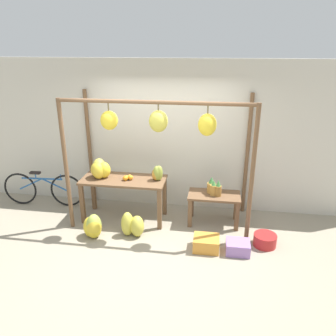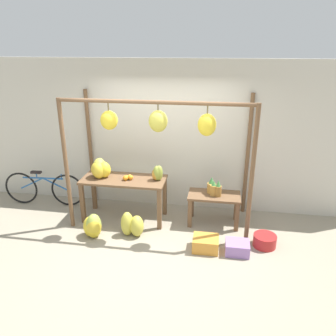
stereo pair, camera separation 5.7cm
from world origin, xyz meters
name	(u,v)px [view 2 (the right image)]	position (x,y,z in m)	size (l,w,h in m)	color
ground_plane	(151,246)	(0.00, 0.00, 0.00)	(20.00, 20.00, 0.00)	gray
shop_wall_back	(167,136)	(0.00, 1.53, 1.40)	(8.00, 0.08, 2.80)	beige
stall_awning	(160,136)	(0.04, 0.59, 1.66)	(3.07, 1.20, 2.25)	brown
display_table_main	(124,185)	(-0.66, 0.82, 0.66)	(1.49, 0.64, 0.79)	brown
display_table_side	(214,201)	(0.95, 0.90, 0.44)	(0.90, 0.49, 0.56)	brown
banana_pile_on_table	(100,169)	(-1.09, 0.82, 0.94)	(0.41, 0.39, 0.34)	yellow
orange_pile	(128,177)	(-0.57, 0.79, 0.83)	(0.18, 0.16, 0.09)	orange
pineapple_cluster	(214,188)	(0.93, 0.91, 0.69)	(0.25, 0.25, 0.30)	#B27F38
banana_pile_ground_left	(93,226)	(-1.00, 0.12, 0.19)	(0.41, 0.36, 0.42)	gold
banana_pile_ground_right	(132,225)	(-0.37, 0.27, 0.20)	(0.46, 0.32, 0.43)	gold
fruit_crate_white	(206,243)	(0.86, 0.06, 0.11)	(0.40, 0.34, 0.21)	orange
blue_bucket	(265,241)	(1.78, 0.30, 0.10)	(0.36, 0.36, 0.19)	#AD2323
parked_bicycle	(44,188)	(-2.39, 1.10, 0.35)	(1.62, 0.13, 0.71)	black
papaya_pile	(157,173)	(-0.05, 0.85, 0.91)	(0.23, 0.20, 0.28)	#93A33D
fruit_crate_purple	(237,248)	(1.35, 0.04, 0.09)	(0.36, 0.30, 0.19)	#9970B7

